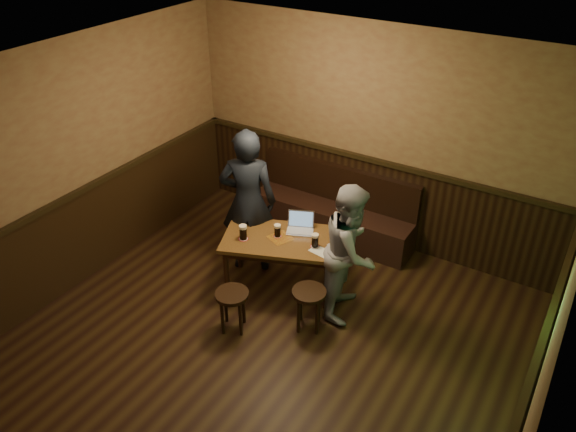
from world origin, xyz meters
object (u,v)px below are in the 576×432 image
(pint_mid, at_px, (277,231))
(stool_left, at_px, (232,300))
(stool_right, at_px, (309,298))
(person_grey, at_px, (351,251))
(person_suit, at_px, (248,202))
(pint_left, at_px, (243,232))
(bench, at_px, (333,214))
(pub_table, at_px, (280,244))
(pint_right, at_px, (315,240))
(laptop, at_px, (300,226))

(pint_mid, bearing_deg, stool_left, -90.30)
(stool_left, distance_m, pint_mid, 0.96)
(stool_left, height_order, pint_mid, pint_mid)
(stool_right, xyz_separation_m, person_grey, (0.21, 0.50, 0.39))
(person_suit, bearing_deg, stool_right, 126.72)
(pint_left, relative_size, person_grey, 0.12)
(bench, bearing_deg, stool_right, -70.30)
(pub_table, bearing_deg, person_suit, 141.87)
(stool_left, height_order, person_grey, person_grey)
(pint_left, xyz_separation_m, pint_right, (0.76, 0.29, -0.01))
(bench, relative_size, pub_table, 1.50)
(pint_left, xyz_separation_m, pint_mid, (0.30, 0.25, -0.01))
(stool_left, xyz_separation_m, laptop, (0.16, 1.13, 0.36))
(pint_mid, xyz_separation_m, person_suit, (-0.50, 0.15, 0.15))
(bench, height_order, person_grey, person_grey)
(bench, xyz_separation_m, pub_table, (0.00, -1.31, 0.29))
(pub_table, bearing_deg, person_grey, -16.57)
(stool_right, bearing_deg, person_suit, 153.11)
(person_suit, bearing_deg, person_grey, 149.87)
(stool_left, relative_size, pint_right, 2.97)
(pint_mid, relative_size, pint_right, 0.95)
(bench, bearing_deg, stool_left, -91.33)
(person_suit, height_order, person_grey, person_suit)
(pint_left, bearing_deg, person_suit, 117.04)
(stool_left, bearing_deg, pint_right, 63.35)
(bench, distance_m, pint_right, 1.40)
(stool_left, xyz_separation_m, pint_left, (-0.29, 0.64, 0.39))
(stool_left, height_order, pint_left, pint_left)
(stool_right, height_order, person_grey, person_grey)
(pub_table, distance_m, laptop, 0.32)
(bench, relative_size, stool_left, 4.56)
(person_grey, bearing_deg, pint_mid, 82.46)
(stool_left, distance_m, person_grey, 1.35)
(pint_left, bearing_deg, pub_table, 34.22)
(pint_right, distance_m, person_grey, 0.42)
(bench, bearing_deg, pint_right, -71.78)
(pint_right, bearing_deg, pint_left, -159.09)
(bench, bearing_deg, laptop, -84.23)
(pint_right, bearing_deg, laptop, 146.15)
(stool_right, distance_m, person_suit, 1.41)
(person_suit, relative_size, person_grey, 1.17)
(person_grey, bearing_deg, person_suit, 74.76)
(bench, relative_size, person_suit, 1.21)
(laptop, bearing_deg, pint_right, -57.37)
(stool_right, distance_m, person_grey, 0.67)
(pint_right, bearing_deg, stool_right, -66.59)
(pint_mid, height_order, pint_right, pint_right)
(person_suit, bearing_deg, pint_mid, 136.75)
(stool_left, relative_size, person_grey, 0.31)
(pint_left, relative_size, laptop, 0.48)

